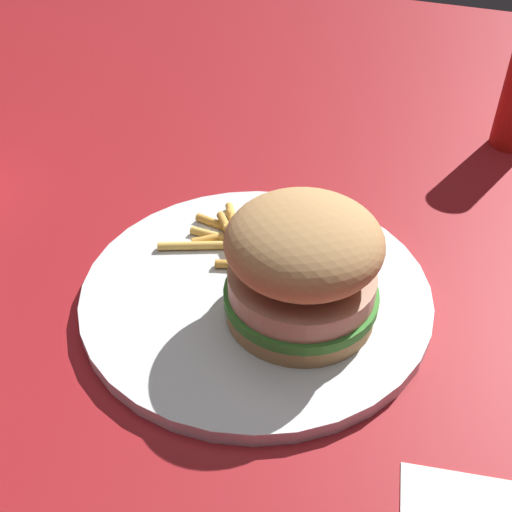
# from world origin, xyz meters

# --- Properties ---
(ground_plane) EXTENTS (1.60, 1.60, 0.00)m
(ground_plane) POSITION_xyz_m (0.00, 0.00, 0.00)
(ground_plane) COLOR maroon
(plate) EXTENTS (0.27, 0.27, 0.01)m
(plate) POSITION_xyz_m (0.02, -0.02, 0.01)
(plate) COLOR silver
(plate) RESTS_ON ground_plane
(sandwich) EXTENTS (0.11, 0.11, 0.09)m
(sandwich) POSITION_xyz_m (0.03, 0.02, 0.06)
(sandwich) COLOR tan
(sandwich) RESTS_ON plate
(fries_pile) EXTENTS (0.09, 0.11, 0.01)m
(fries_pile) POSITION_xyz_m (-0.03, -0.06, 0.02)
(fries_pile) COLOR gold
(fries_pile) RESTS_ON plate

